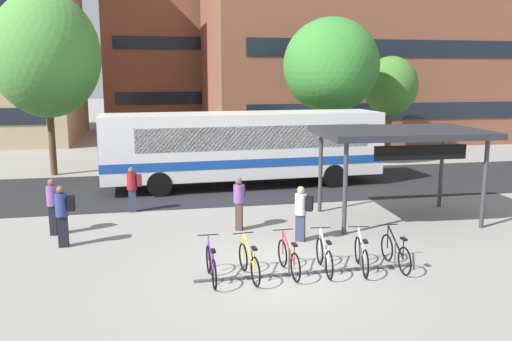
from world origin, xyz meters
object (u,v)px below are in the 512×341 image
street_tree_0 (46,55)px  parked_bicycle_yellow_1 (249,263)px  commuter_navy_pack_1 (239,200)px  city_bus (242,146)px  parked_bicycle_red_2 (289,259)px  street_tree_1 (391,86)px  parked_bicycle_silver_4 (361,255)px  parked_bicycle_black_5 (395,253)px  commuter_maroon_pack_4 (133,186)px  transit_shelter (400,135)px  parked_bicycle_purple_0 (211,265)px  street_tree_2 (331,65)px  parked_bicycle_white_3 (324,257)px  commuter_black_pack_0 (302,210)px  commuter_grey_pack_3 (53,202)px  commuter_black_pack_2 (63,212)px

street_tree_0 → parked_bicycle_yellow_1: bearing=-64.9°
commuter_navy_pack_1 → parked_bicycle_yellow_1: bearing=13.8°
commuter_navy_pack_1 → city_bus: bearing=-170.8°
city_bus → parked_bicycle_red_2: bearing=84.1°
street_tree_0 → street_tree_1: (18.89, 2.99, -1.58)m
street_tree_1 → parked_bicycle_silver_4: bearing=-117.2°
parked_bicycle_red_2 → parked_bicycle_black_5: 2.75m
commuter_maroon_pack_4 → street_tree_0: bearing=-65.3°
transit_shelter → street_tree_1: bearing=68.4°
parked_bicycle_yellow_1 → street_tree_0: street_tree_0 is taller
parked_bicycle_silver_4 → street_tree_1: bearing=-15.3°
parked_bicycle_purple_0 → street_tree_0: 16.79m
parked_bicycle_red_2 → street_tree_0: (-7.90, 14.69, 5.32)m
city_bus → commuter_navy_pack_1: bearing=76.9°
parked_bicycle_yellow_1 → street_tree_2: bearing=-31.7°
parked_bicycle_white_3 → street_tree_0: size_ratio=0.20×
commuter_black_pack_0 → parked_bicycle_black_5: bearing=151.9°
parked_bicycle_white_3 → street_tree_2: size_ratio=0.22×
commuter_black_pack_0 → city_bus: bearing=-59.8°
city_bus → parked_bicycle_silver_4: (1.17, -10.47, -1.39)m
commuter_maroon_pack_4 → street_tree_0: (-4.01, 7.92, 4.77)m
parked_bicycle_black_5 → street_tree_1: (8.23, 17.79, 3.74)m
parked_bicycle_purple_0 → commuter_grey_pack_3: size_ratio=0.99×
city_bus → commuter_grey_pack_3: (-6.84, -5.81, -0.77)m
commuter_black_pack_2 → parked_bicycle_silver_4: bearing=157.3°
parked_bicycle_purple_0 → parked_bicycle_white_3: size_ratio=1.00×
commuter_black_pack_0 → commuter_grey_pack_3: commuter_grey_pack_3 is taller
parked_bicycle_yellow_1 → transit_shelter: bearing=-60.9°
parked_bicycle_yellow_1 → commuter_black_pack_2: (-4.69, 3.32, 0.63)m
parked_bicycle_silver_4 → transit_shelter: 5.67m
parked_bicycle_purple_0 → parked_bicycle_black_5: bearing=-91.6°
parked_bicycle_red_2 → transit_shelter: size_ratio=0.31×
street_tree_1 → street_tree_2: bearing=-150.2°
commuter_maroon_pack_4 → transit_shelter: bearing=160.3°
parked_bicycle_black_5 → commuter_maroon_pack_4: bearing=45.1°
city_bus → commuter_maroon_pack_4: bearing=35.9°
street_tree_1 → street_tree_2: (-4.75, -2.72, 1.17)m
parked_bicycle_white_3 → commuter_grey_pack_3: size_ratio=0.99×
parked_bicycle_purple_0 → street_tree_2: street_tree_2 is taller
parked_bicycle_silver_4 → commuter_grey_pack_3: size_ratio=0.98×
commuter_navy_pack_1 → commuter_black_pack_2: size_ratio=0.95×
commuter_grey_pack_3 → commuter_maroon_pack_4: 3.20m
commuter_grey_pack_3 → street_tree_2: (12.42, 10.42, 4.29)m
parked_bicycle_red_2 → street_tree_0: size_ratio=0.20×
parked_bicycle_red_2 → commuter_black_pack_2: (-5.69, 3.24, 0.63)m
street_tree_0 → parked_bicycle_silver_4: bearing=-56.7°
city_bus → parked_bicycle_purple_0: city_bus is taller
commuter_grey_pack_3 → street_tree_0: (-1.73, 10.15, 4.70)m
commuter_grey_pack_3 → street_tree_1: 21.84m
commuter_navy_pack_1 → street_tree_0: (-7.34, 10.78, 4.73)m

